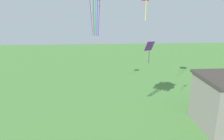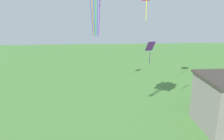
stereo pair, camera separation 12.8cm
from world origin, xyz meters
name	(u,v)px [view 1 (the left image)]	position (x,y,z in m)	size (l,w,h in m)	color
kite_purple_streamer	(149,48)	(4.13, 17.10, 6.28)	(0.95, 0.82, 2.14)	purple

